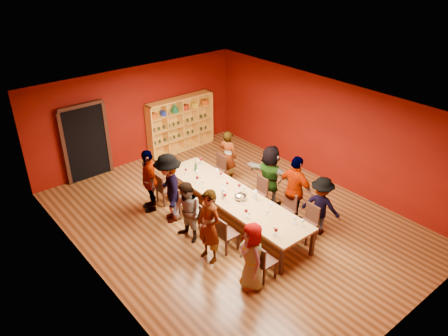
{
  "coord_description": "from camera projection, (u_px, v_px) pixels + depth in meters",
  "views": [
    {
      "loc": [
        -5.97,
        -6.92,
        6.42
      ],
      "look_at": [
        0.26,
        0.65,
        1.15
      ],
      "focal_mm": 35.0,
      "sensor_mm": 36.0,
      "label": 1
    }
  ],
  "objects": [
    {
      "name": "carafe_a",
      "position": [
        223.0,
        193.0,
        10.57
      ],
      "size": [
        0.13,
        0.13,
        0.28
      ],
      "color": "white",
      "rests_on": "tasting_table"
    },
    {
      "name": "wine_glass_0",
      "position": [
        225.0,
        195.0,
        10.42
      ],
      "size": [
        0.09,
        0.09,
        0.22
      ],
      "color": "white",
      "rests_on": "tasting_table"
    },
    {
      "name": "carafe_b",
      "position": [
        255.0,
        195.0,
        10.5
      ],
      "size": [
        0.11,
        0.11,
        0.26
      ],
      "color": "white",
      "rests_on": "tasting_table"
    },
    {
      "name": "wine_glass_9",
      "position": [
        224.0,
        194.0,
        10.5
      ],
      "size": [
        0.08,
        0.08,
        0.19
      ],
      "color": "white",
      "rests_on": "tasting_table"
    },
    {
      "name": "wine_glass_22",
      "position": [
        198.0,
        161.0,
        12.01
      ],
      "size": [
        0.08,
        0.08,
        0.2
      ],
      "color": "white",
      "rests_on": "tasting_table"
    },
    {
      "name": "chair_person_right_1",
      "position": [
        287.0,
        208.0,
        10.68
      ],
      "size": [
        0.42,
        0.42,
        0.89
      ],
      "color": "black",
      "rests_on": "ground"
    },
    {
      "name": "person_left_1",
      "position": [
        209.0,
        226.0,
        9.37
      ],
      "size": [
        0.52,
        0.68,
        1.74
      ],
      "primitive_type": "imported",
      "rotation": [
        0.0,
        0.0,
        -1.48
      ],
      "color": "silver",
      "rests_on": "ground"
    },
    {
      "name": "wine_glass_12",
      "position": [
        246.0,
        211.0,
        9.84
      ],
      "size": [
        0.08,
        0.08,
        0.21
      ],
      "color": "white",
      "rests_on": "tasting_table"
    },
    {
      "name": "chair_person_left_0",
      "position": [
        262.0,
        260.0,
        8.98
      ],
      "size": [
        0.42,
        0.42,
        0.89
      ],
      "color": "black",
      "rests_on": "ground"
    },
    {
      "name": "person_left_0",
      "position": [
        252.0,
        256.0,
        8.69
      ],
      "size": [
        0.63,
        0.83,
        1.51
      ],
      "primitive_type": "imported",
      "rotation": [
        0.0,
        0.0,
        -1.92
      ],
      "color": "pink",
      "rests_on": "ground"
    },
    {
      "name": "wine_glass_10",
      "position": [
        271.0,
        204.0,
        10.09
      ],
      "size": [
        0.08,
        0.08,
        0.2
      ],
      "color": "white",
      "rests_on": "tasting_table"
    },
    {
      "name": "wine_glass_7",
      "position": [
        178.0,
        167.0,
        11.72
      ],
      "size": [
        0.08,
        0.08,
        0.21
      ],
      "color": "white",
      "rests_on": "tasting_table"
    },
    {
      "name": "wine_glass_21",
      "position": [
        276.0,
        230.0,
        9.21
      ],
      "size": [
        0.08,
        0.08,
        0.2
      ],
      "color": "white",
      "rests_on": "tasting_table"
    },
    {
      "name": "wine_glass_5",
      "position": [
        203.0,
        182.0,
        11.0
      ],
      "size": [
        0.08,
        0.08,
        0.2
      ],
      "color": "white",
      "rests_on": "tasting_table"
    },
    {
      "name": "person_right_4",
      "position": [
        228.0,
        156.0,
        12.58
      ],
      "size": [
        0.55,
        0.65,
        1.53
      ],
      "primitive_type": "imported",
      "rotation": [
        0.0,
        0.0,
        1.85
      ],
      "color": "#CD8991",
      "rests_on": "ground"
    },
    {
      "name": "person_right_2",
      "position": [
        270.0,
        176.0,
        11.4
      ],
      "size": [
        0.89,
        1.63,
        1.69
      ],
      "primitive_type": "imported",
      "rotation": [
        0.0,
        0.0,
        1.87
      ],
      "color": "silver",
      "rests_on": "ground"
    },
    {
      "name": "wine_glass_3",
      "position": [
        244.0,
        188.0,
        10.73
      ],
      "size": [
        0.09,
        0.09,
        0.21
      ],
      "color": "white",
      "rests_on": "tasting_table"
    },
    {
      "name": "wine_glass_14",
      "position": [
        227.0,
        183.0,
        10.97
      ],
      "size": [
        0.07,
        0.07,
        0.18
      ],
      "color": "white",
      "rests_on": "tasting_table"
    },
    {
      "name": "doorway",
      "position": [
        86.0,
        142.0,
        12.56
      ],
      "size": [
        1.4,
        0.17,
        2.3
      ],
      "color": "black",
      "rests_on": "ground"
    },
    {
      "name": "shelving_unit",
      "position": [
        180.0,
        121.0,
        14.33
      ],
      "size": [
        2.4,
        0.4,
        1.8
      ],
      "color": "gold",
      "rests_on": "ground"
    },
    {
      "name": "wine_glass_15",
      "position": [
        302.0,
        221.0,
        9.53
      ],
      "size": [
        0.07,
        0.07,
        0.18
      ],
      "color": "white",
      "rests_on": "tasting_table"
    },
    {
      "name": "wine_glass_1",
      "position": [
        197.0,
        172.0,
        11.47
      ],
      "size": [
        0.08,
        0.08,
        0.21
      ],
      "color": "white",
      "rests_on": "tasting_table"
    },
    {
      "name": "chair_person_right_4",
      "position": [
        218.0,
        168.0,
        12.51
      ],
      "size": [
        0.42,
        0.42,
        0.89
      ],
      "color": "black",
      "rests_on": "ground"
    },
    {
      "name": "wine_glass_11",
      "position": [
        186.0,
        170.0,
        11.6
      ],
      "size": [
        0.07,
        0.07,
        0.18
      ],
      "color": "white",
      "rests_on": "tasting_table"
    },
    {
      "name": "wine_glass_18",
      "position": [
        249.0,
        213.0,
        9.8
      ],
      "size": [
        0.07,
        0.07,
        0.18
      ],
      "color": "white",
      "rests_on": "tasting_table"
    },
    {
      "name": "chair_person_left_1",
      "position": [
        225.0,
        233.0,
        9.8
      ],
      "size": [
        0.42,
        0.42,
        0.89
      ],
      "color": "black",
      "rests_on": "ground"
    },
    {
      "name": "room_shell",
      "position": [
        233.0,
        168.0,
        10.37
      ],
      "size": [
        7.1,
        9.1,
        3.04
      ],
      "color": "#593417",
      "rests_on": "ground"
    },
    {
      "name": "wine_glass_13",
      "position": [
        201.0,
        160.0,
        12.07
      ],
      "size": [
        0.09,
        0.09,
        0.22
      ],
      "color": "white",
      "rests_on": "tasting_table"
    },
    {
      "name": "chair_person_left_4",
      "position": [
        163.0,
        187.0,
        11.55
      ],
      "size": [
        0.42,
        0.42,
        0.89
      ],
      "color": "black",
      "rests_on": "ground"
    },
    {
      "name": "wine_glass_20",
      "position": [
        197.0,
        178.0,
        11.17
      ],
      "size": [
        0.09,
        0.09,
        0.21
      ],
      "color": "white",
      "rests_on": "tasting_table"
    },
    {
      "name": "chair_person_left_3",
      "position": [
        179.0,
        199.0,
        11.04
      ],
      "size": [
        0.42,
        0.42,
        0.89
      ],
      "color": "black",
      "rests_on": "ground"
    },
    {
      "name": "person_right_0",
      "position": [
        321.0,
        206.0,
        10.3
      ],
      "size": [
        0.72,
        1.05,
        1.5
      ],
      "primitive_type": "imported",
      "rotation": [
        0.0,
        0.0,
        1.94
      ],
      "color": "#535359",
      "rests_on": "ground"
    },
    {
      "name": "tasting_table",
      "position": [
        233.0,
        197.0,
        10.75
      ],
      "size": [
        1.1,
        4.5,
        0.75
      ],
      "color": "#A47C44",
      "rests_on": "ground"
    },
    {
      "name": "chair_person_right_2",
      "position": [
        259.0,
        192.0,
        11.36
      ],
      "size": [
        0.42,
        0.42,
        0.89
      ],
      "color": "black",
      "rests_on": "ground"
    },
    {
      "name": "wine_glass_6",
      "position": [
        275.0,
        228.0,
        9.29
      ],
      "size": [
        0.08,
        0.08,
        0.2
      ],
      "color": "white",
      "rests_on": "tasting_table"
    },
    {
      "name": "person_left_4",
      "position": [
        149.0,
        180.0,
        11.16
      ],
      "size": [
        0.76,
        1.1,
        1.71
      ],
      "primitive_type": "imported",
      "rotation": [
        0.0,
        0.0,
        -1.91
      ],
      "color": "beige",
      "rests_on": "ground"
    },
    {
      "name": "wine_glass_8",
      "position": [
        268.0,
        212.0,
        9.83
      ],
      "size": [
        0.08,
        0.08,
        0.19
      ],
      "color": "white",
      "rests_on": "tasting_table"
    },
    {
      "name": "person_left_3",
      "position": [
        169.0,
        188.0,
        10.69
      ],
      "size": [
        0.92,
        1.28,
        1.83
      ],
      "primitive_type": "imported",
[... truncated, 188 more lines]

